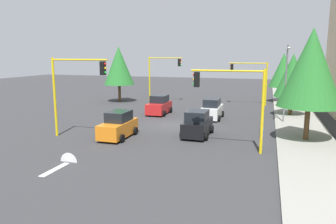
% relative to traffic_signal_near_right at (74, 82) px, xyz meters
% --- Properties ---
extents(ground_plane, '(120.00, 120.00, 0.00)m').
position_rel_traffic_signal_near_right_xyz_m(ground_plane, '(-6.00, 5.73, -4.17)').
color(ground_plane, '#353538').
extents(sidewalk_kerb, '(80.00, 4.00, 0.15)m').
position_rel_traffic_signal_near_right_xyz_m(sidewalk_kerb, '(-11.00, 16.23, -4.09)').
color(sidewalk_kerb, gray).
rests_on(sidewalk_kerb, ground).
extents(lane_arrow_near, '(2.40, 1.10, 1.10)m').
position_rel_traffic_signal_near_right_xyz_m(lane_arrow_near, '(5.51, 2.73, -4.16)').
color(lane_arrow_near, silver).
rests_on(lane_arrow_near, ground).
extents(traffic_signal_near_right, '(0.36, 4.59, 5.91)m').
position_rel_traffic_signal_near_right_xyz_m(traffic_signal_near_right, '(0.00, 0.00, 0.00)').
color(traffic_signal_near_right, yellow).
rests_on(traffic_signal_near_right, ground).
extents(traffic_signal_near_left, '(0.36, 4.59, 5.27)m').
position_rel_traffic_signal_near_right_xyz_m(traffic_signal_near_left, '(0.00, 11.37, -0.42)').
color(traffic_signal_near_left, yellow).
rests_on(traffic_signal_near_left, ground).
extents(traffic_signal_far_left, '(0.36, 4.59, 5.27)m').
position_rel_traffic_signal_near_right_xyz_m(traffic_signal_far_left, '(-20.00, 11.36, -0.42)').
color(traffic_signal_far_left, yellow).
rests_on(traffic_signal_far_left, ground).
extents(traffic_signal_far_right, '(0.36, 4.59, 5.87)m').
position_rel_traffic_signal_near_right_xyz_m(traffic_signal_far_right, '(-20.00, 0.01, -0.02)').
color(traffic_signal_far_right, yellow).
rests_on(traffic_signal_far_right, ground).
extents(street_lamp_curbside, '(2.15, 0.28, 7.00)m').
position_rel_traffic_signal_near_right_xyz_m(street_lamp_curbside, '(-9.61, 14.93, 0.18)').
color(street_lamp_curbside, slate).
rests_on(street_lamp_curbside, ground).
extents(tree_roadside_mid, '(3.45, 3.45, 6.28)m').
position_rel_traffic_signal_near_right_xyz_m(tree_roadside_mid, '(-14.00, 15.73, -0.07)').
color(tree_roadside_mid, brown).
rests_on(tree_roadside_mid, ground).
extents(tree_roadside_far, '(3.50, 3.50, 6.37)m').
position_rel_traffic_signal_near_right_xyz_m(tree_roadside_far, '(-24.00, 15.23, -0.01)').
color(tree_roadside_far, brown).
rests_on(tree_roadside_far, ground).
extents(tree_opposite_side, '(3.95, 3.95, 7.21)m').
position_rel_traffic_signal_near_right_xyz_m(tree_opposite_side, '(-18.00, -5.27, 0.56)').
color(tree_opposite_side, brown).
rests_on(tree_opposite_side, ground).
extents(tree_roadside_near, '(4.34, 4.34, 7.95)m').
position_rel_traffic_signal_near_right_xyz_m(tree_roadside_near, '(-4.00, 16.23, 1.05)').
color(tree_roadside_near, brown).
rests_on(tree_roadside_near, ground).
extents(car_black, '(3.83, 2.04, 1.98)m').
position_rel_traffic_signal_near_right_xyz_m(car_black, '(-3.18, 8.49, -3.27)').
color(car_black, black).
rests_on(car_black, ground).
extents(car_white, '(3.93, 1.94, 1.98)m').
position_rel_traffic_signal_near_right_xyz_m(car_white, '(-10.17, 8.41, -3.27)').
color(car_white, white).
rests_on(car_white, ground).
extents(car_orange, '(3.81, 1.96, 1.98)m').
position_rel_traffic_signal_near_right_xyz_m(car_orange, '(-0.92, 2.97, -3.27)').
color(car_orange, orange).
rests_on(car_orange, ground).
extents(car_red, '(3.64, 2.07, 1.98)m').
position_rel_traffic_signal_near_right_xyz_m(car_red, '(-10.96, 2.72, -3.27)').
color(car_red, red).
rests_on(car_red, ground).
extents(pedestrian_crossing, '(0.40, 0.24, 1.70)m').
position_rel_traffic_signal_near_right_xyz_m(pedestrian_crossing, '(-0.58, 13.23, -3.26)').
color(pedestrian_crossing, '#262638').
rests_on(pedestrian_crossing, ground).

